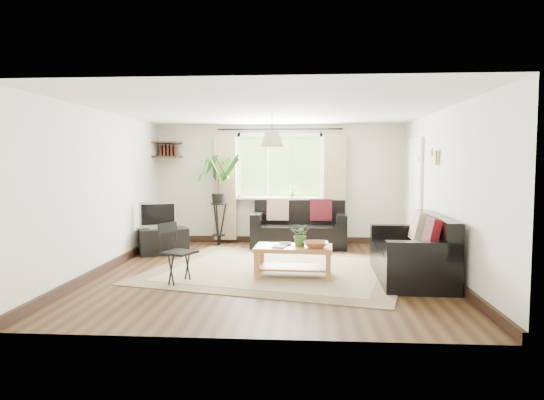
# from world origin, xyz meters

# --- Properties ---
(floor) EXTENTS (5.50, 5.50, 0.00)m
(floor) POSITION_xyz_m (0.00, 0.00, 0.00)
(floor) COLOR black
(floor) RESTS_ON ground
(ceiling) EXTENTS (5.50, 5.50, 0.00)m
(ceiling) POSITION_xyz_m (0.00, 0.00, 2.40)
(ceiling) COLOR white
(ceiling) RESTS_ON floor
(wall_back) EXTENTS (5.00, 0.02, 2.40)m
(wall_back) POSITION_xyz_m (0.00, 2.75, 1.20)
(wall_back) COLOR silver
(wall_back) RESTS_ON floor
(wall_front) EXTENTS (5.00, 0.02, 2.40)m
(wall_front) POSITION_xyz_m (0.00, -2.75, 1.20)
(wall_front) COLOR silver
(wall_front) RESTS_ON floor
(wall_left) EXTENTS (0.02, 5.50, 2.40)m
(wall_left) POSITION_xyz_m (-2.50, 0.00, 1.20)
(wall_left) COLOR silver
(wall_left) RESTS_ON floor
(wall_right) EXTENTS (0.02, 5.50, 2.40)m
(wall_right) POSITION_xyz_m (2.50, 0.00, 1.20)
(wall_right) COLOR silver
(wall_right) RESTS_ON floor
(rug) EXTENTS (4.31, 3.92, 0.02)m
(rug) POSITION_xyz_m (0.10, 0.16, 0.01)
(rug) COLOR beige
(rug) RESTS_ON floor
(window) EXTENTS (2.50, 0.16, 2.16)m
(window) POSITION_xyz_m (0.00, 2.71, 1.55)
(window) COLOR white
(window) RESTS_ON wall_back
(door) EXTENTS (0.06, 0.96, 2.06)m
(door) POSITION_xyz_m (2.47, 1.70, 1.00)
(door) COLOR silver
(door) RESTS_ON wall_right
(corner_shelf) EXTENTS (0.50, 0.50, 0.34)m
(corner_shelf) POSITION_xyz_m (-2.25, 2.50, 1.89)
(corner_shelf) COLOR black
(corner_shelf) RESTS_ON wall_back
(pendant_lamp) EXTENTS (0.36, 0.36, 0.54)m
(pendant_lamp) POSITION_xyz_m (0.00, 0.40, 2.05)
(pendant_lamp) COLOR beige
(pendant_lamp) RESTS_ON ceiling
(wall_sconce) EXTENTS (0.12, 0.12, 0.28)m
(wall_sconce) POSITION_xyz_m (2.43, 0.30, 1.74)
(wall_sconce) COLOR beige
(wall_sconce) RESTS_ON wall_right
(sofa_back) EXTENTS (1.82, 0.94, 0.85)m
(sofa_back) POSITION_xyz_m (0.40, 2.24, 0.42)
(sofa_back) COLOR black
(sofa_back) RESTS_ON floor
(sofa_right) EXTENTS (1.84, 0.95, 0.86)m
(sofa_right) POSITION_xyz_m (1.99, -0.30, 0.43)
(sofa_right) COLOR black
(sofa_right) RESTS_ON floor
(coffee_table) EXTENTS (1.12, 0.65, 0.45)m
(coffee_table) POSITION_xyz_m (0.35, -0.27, 0.22)
(coffee_table) COLOR brown
(coffee_table) RESTS_ON floor
(table_plant) EXTENTS (0.35, 0.32, 0.32)m
(table_plant) POSITION_xyz_m (0.46, -0.22, 0.60)
(table_plant) COLOR #396628
(table_plant) RESTS_ON coffee_table
(bowl) EXTENTS (0.36, 0.36, 0.09)m
(bowl) POSITION_xyz_m (0.67, -0.38, 0.49)
(bowl) COLOR #985734
(bowl) RESTS_ON coffee_table
(book_a) EXTENTS (0.22, 0.26, 0.02)m
(book_a) POSITION_xyz_m (0.07, -0.35, 0.45)
(book_a) COLOR silver
(book_a) RESTS_ON coffee_table
(book_b) EXTENTS (0.18, 0.24, 0.02)m
(book_b) POSITION_xyz_m (0.14, -0.14, 0.46)
(book_b) COLOR #4F251F
(book_b) RESTS_ON coffee_table
(tv_stand) EXTENTS (0.97, 0.79, 0.46)m
(tv_stand) POSITION_xyz_m (-2.02, 1.36, 0.23)
(tv_stand) COLOR black
(tv_stand) RESTS_ON floor
(tv) EXTENTS (0.68, 0.47, 0.50)m
(tv) POSITION_xyz_m (-2.11, 1.36, 0.70)
(tv) COLOR #A5A5AA
(tv) RESTS_ON tv_stand
(palm_stand) EXTENTS (0.86, 0.86, 1.80)m
(palm_stand) POSITION_xyz_m (-1.19, 2.34, 0.90)
(palm_stand) COLOR black
(palm_stand) RESTS_ON floor
(folding_chair) EXTENTS (0.56, 0.56, 0.82)m
(folding_chair) POSITION_xyz_m (-1.17, -0.74, 0.41)
(folding_chair) COLOR black
(folding_chair) RESTS_ON floor
(sill_plant) EXTENTS (0.14, 0.10, 0.27)m
(sill_plant) POSITION_xyz_m (0.25, 2.63, 1.06)
(sill_plant) COLOR #2D6023
(sill_plant) RESTS_ON window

